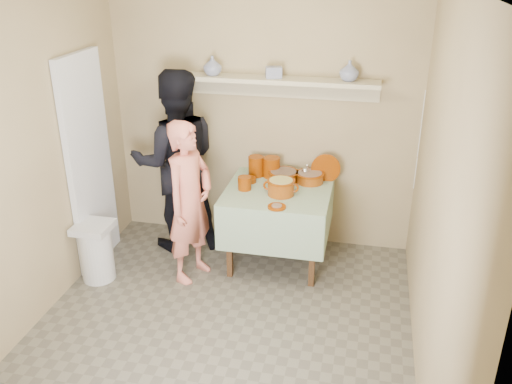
% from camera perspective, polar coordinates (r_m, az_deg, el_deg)
% --- Properties ---
extents(ground, '(3.50, 3.50, 0.00)m').
position_cam_1_polar(ground, '(4.41, -4.10, -15.15)').
color(ground, '#615A4C').
rests_on(ground, ground).
extents(tile_panel, '(0.06, 0.70, 2.00)m').
position_cam_1_polar(tile_panel, '(5.21, -17.12, 2.90)').
color(tile_panel, silver).
rests_on(tile_panel, ground).
extents(plate_stack_a, '(0.15, 0.15, 0.20)m').
position_cam_1_polar(plate_stack_a, '(5.29, -0.00, 2.73)').
color(plate_stack_a, '#6C2500').
rests_on(plate_stack_a, serving_table).
extents(plate_stack_b, '(0.16, 0.16, 0.20)m').
position_cam_1_polar(plate_stack_b, '(5.27, 1.64, 2.62)').
color(plate_stack_b, '#6C2500').
rests_on(plate_stack_b, serving_table).
extents(bowl_stack, '(0.12, 0.12, 0.12)m').
position_cam_1_polar(bowl_stack, '(5.00, -1.21, 0.93)').
color(bowl_stack, '#6C2500').
rests_on(bowl_stack, serving_table).
extents(empty_bowl, '(0.15, 0.15, 0.04)m').
position_cam_1_polar(empty_bowl, '(5.18, -0.79, 1.30)').
color(empty_bowl, '#6C2500').
rests_on(empty_bowl, serving_table).
extents(propped_lid, '(0.28, 0.07, 0.28)m').
position_cam_1_polar(propped_lid, '(5.23, 7.34, 2.48)').
color(propped_lid, '#6C2500').
rests_on(propped_lid, serving_table).
extents(vase_right, '(0.18, 0.18, 0.18)m').
position_cam_1_polar(vase_right, '(5.00, 9.80, 12.47)').
color(vase_right, navy).
rests_on(vase_right, wall_shelf).
extents(vase_left, '(0.24, 0.24, 0.18)m').
position_cam_1_polar(vase_left, '(5.18, -4.60, 13.12)').
color(vase_left, navy).
rests_on(vase_left, wall_shelf).
extents(ceramic_box, '(0.17, 0.14, 0.10)m').
position_cam_1_polar(ceramic_box, '(5.06, 1.87, 12.47)').
color(ceramic_box, navy).
rests_on(ceramic_box, wall_shelf).
extents(person_cook, '(0.52, 0.63, 1.50)m').
position_cam_1_polar(person_cook, '(4.83, -6.98, -1.08)').
color(person_cook, '#DB725E').
rests_on(person_cook, ground).
extents(person_helper, '(1.08, 0.97, 1.81)m').
position_cam_1_polar(person_helper, '(5.34, -8.37, 3.17)').
color(person_helper, black).
rests_on(person_helper, ground).
extents(room_shell, '(3.04, 3.54, 2.62)m').
position_cam_1_polar(room_shell, '(3.62, -4.85, 5.03)').
color(room_shell, tan).
rests_on(room_shell, ground).
extents(serving_table, '(0.97, 0.97, 0.76)m').
position_cam_1_polar(serving_table, '(5.09, 2.36, -0.89)').
color(serving_table, '#4C2D16').
rests_on(serving_table, ground).
extents(cazuela_meat_a, '(0.30, 0.30, 0.10)m').
position_cam_1_polar(cazuela_meat_a, '(5.20, 2.90, 1.80)').
color(cazuela_meat_a, '#702D09').
rests_on(cazuela_meat_a, serving_table).
extents(cazuela_meat_b, '(0.28, 0.28, 0.10)m').
position_cam_1_polar(cazuela_meat_b, '(5.18, 5.69, 1.64)').
color(cazuela_meat_b, '#702D09').
rests_on(cazuela_meat_b, serving_table).
extents(ladle, '(0.08, 0.26, 0.19)m').
position_cam_1_polar(ladle, '(5.18, 5.23, 2.24)').
color(ladle, silver).
rests_on(ladle, cazuela_meat_b).
extents(cazuela_rice, '(0.33, 0.25, 0.14)m').
position_cam_1_polar(cazuela_rice, '(4.89, 2.64, 0.64)').
color(cazuela_rice, '#702D09').
rests_on(cazuela_rice, serving_table).
extents(front_plate, '(0.16, 0.16, 0.03)m').
position_cam_1_polar(front_plate, '(4.66, 2.20, -1.55)').
color(front_plate, '#6C2500').
rests_on(front_plate, serving_table).
extents(wall_shelf, '(1.80, 0.25, 0.21)m').
position_cam_1_polar(wall_shelf, '(5.11, 2.73, 11.46)').
color(wall_shelf, '#BEB08D').
rests_on(wall_shelf, room_shell).
extents(trash_bin, '(0.32, 0.32, 0.56)m').
position_cam_1_polar(trash_bin, '(5.17, -16.47, -6.00)').
color(trash_bin, silver).
rests_on(trash_bin, ground).
extents(electrical_cord, '(0.01, 0.05, 0.90)m').
position_cam_1_polar(electrical_cord, '(5.01, 16.81, 5.17)').
color(electrical_cord, silver).
rests_on(electrical_cord, wall_shelf).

